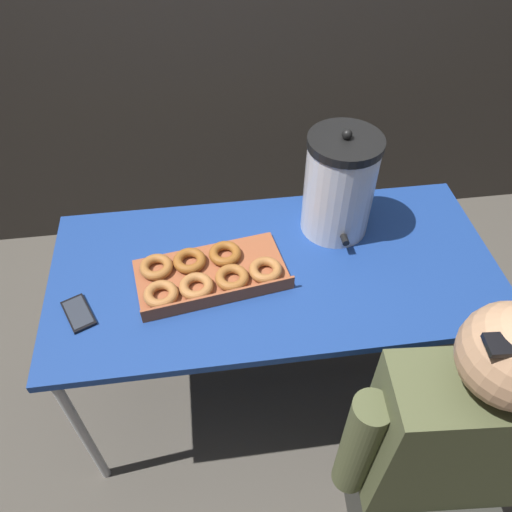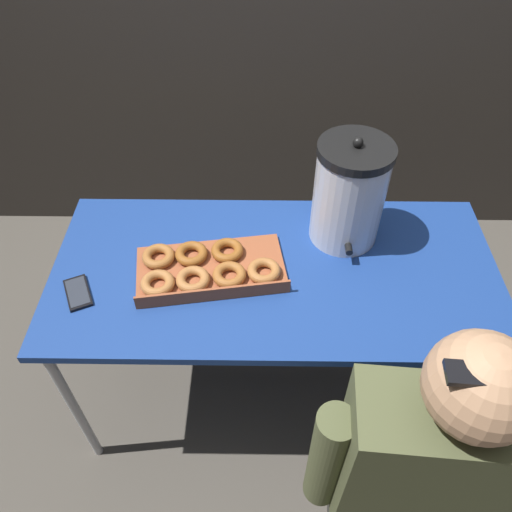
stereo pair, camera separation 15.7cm
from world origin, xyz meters
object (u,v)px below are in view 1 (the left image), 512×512
Objects in this scene: cell_phone at (78,313)px; coffee_urn at (339,185)px; donut_box at (208,274)px; person_seated at (441,459)px.

coffee_urn is at bearing -6.53° from cell_phone.
donut_box is 0.85m from person_seated.
donut_box is at bearing -11.68° from cell_phone.
cell_phone is 1.11m from person_seated.
donut_box is 0.51m from coffee_urn.
coffee_urn is 0.91m from cell_phone.
person_seated reaches higher than donut_box.
person_seated is (0.98, -0.50, -0.18)m from cell_phone.
cell_phone is (-0.39, -0.09, -0.02)m from donut_box.
person_seated reaches higher than cell_phone.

